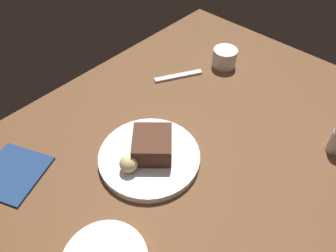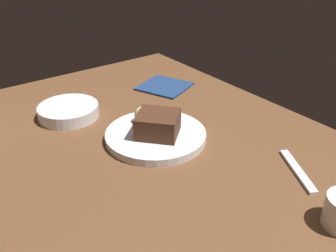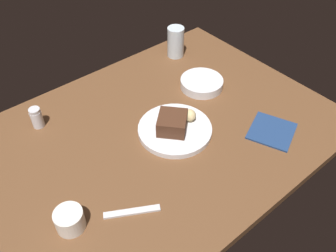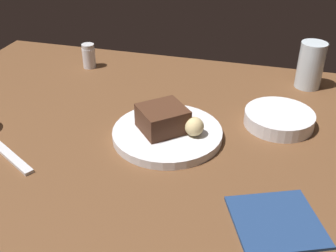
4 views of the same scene
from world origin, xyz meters
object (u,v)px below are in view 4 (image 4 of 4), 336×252
(chocolate_cake_slice, at_px, (163,119))
(salt_shaker, at_px, (89,56))
(side_bowl, at_px, (279,119))
(water_glass, at_px, (311,65))
(dessert_plate, at_px, (167,134))
(folded_napkin, at_px, (276,221))
(dessert_spoon, at_px, (11,157))
(bread_roll, at_px, (194,127))

(chocolate_cake_slice, bearing_deg, salt_shaker, -44.43)
(side_bowl, bearing_deg, water_glass, -106.33)
(dessert_plate, xyz_separation_m, salt_shaker, (0.33, -0.31, 0.03))
(salt_shaker, relative_size, water_glass, 0.58)
(dessert_plate, bearing_deg, side_bowl, -152.96)
(salt_shaker, xyz_separation_m, folded_napkin, (-0.57, 0.51, -0.03))
(side_bowl, xyz_separation_m, dessert_spoon, (0.52, 0.28, -0.01))
(salt_shaker, relative_size, dessert_spoon, 0.48)
(chocolate_cake_slice, xyz_separation_m, water_glass, (-0.31, -0.34, 0.02))
(folded_napkin, bearing_deg, salt_shaker, -42.02)
(dessert_plate, relative_size, salt_shaker, 3.35)
(bread_roll, bearing_deg, dessert_plate, -3.44)
(bread_roll, xyz_separation_m, dessert_spoon, (0.34, 0.16, -0.04))
(bread_roll, height_order, folded_napkin, bread_roll)
(salt_shaker, relative_size, folded_napkin, 0.51)
(dessert_plate, xyz_separation_m, bread_roll, (-0.06, 0.00, 0.03))
(side_bowl, xyz_separation_m, folded_napkin, (-0.01, 0.32, -0.01))
(dessert_spoon, bearing_deg, salt_shaker, -55.21)
(side_bowl, relative_size, dessert_spoon, 1.05)
(bread_roll, distance_m, water_glass, 0.42)
(chocolate_cake_slice, relative_size, dessert_spoon, 0.62)
(chocolate_cake_slice, relative_size, folded_napkin, 0.67)
(dessert_spoon, bearing_deg, folded_napkin, -154.88)
(dessert_spoon, bearing_deg, chocolate_cake_slice, -119.96)
(chocolate_cake_slice, bearing_deg, dessert_plate, 175.23)
(salt_shaker, distance_m, water_glass, 0.62)
(dessert_plate, relative_size, chocolate_cake_slice, 2.55)
(chocolate_cake_slice, relative_size, bread_roll, 2.28)
(folded_napkin, bearing_deg, chocolate_cake_slice, -38.74)
(dessert_spoon, bearing_deg, bread_roll, -125.96)
(dessert_plate, distance_m, dessert_spoon, 0.33)
(dessert_plate, bearing_deg, salt_shaker, -43.53)
(dessert_plate, relative_size, folded_napkin, 1.70)
(dessert_plate, relative_size, side_bowl, 1.52)
(water_glass, height_order, folded_napkin, water_glass)
(chocolate_cake_slice, relative_size, water_glass, 0.76)
(dessert_plate, height_order, bread_roll, bread_roll)
(bread_roll, xyz_separation_m, side_bowl, (-0.17, -0.12, -0.02))
(dessert_plate, distance_m, bread_roll, 0.07)
(chocolate_cake_slice, height_order, dessert_spoon, chocolate_cake_slice)
(chocolate_cake_slice, xyz_separation_m, dessert_spoon, (0.27, 0.16, -0.04))
(water_glass, bearing_deg, folded_napkin, 84.10)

